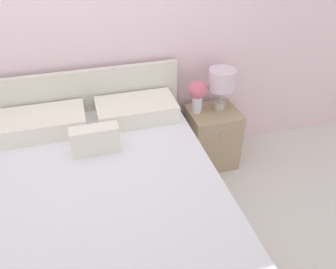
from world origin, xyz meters
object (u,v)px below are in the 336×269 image
Objects in this scene: nightstand at (212,137)px; flower_vase at (198,93)px; table_lamp at (222,81)px; bed at (108,220)px.

flower_vase reaches higher than nightstand.
nightstand is 0.55m from table_lamp.
bed is 3.74× the size of nightstand.
table_lamp reaches higher than nightstand.
bed reaches higher than flower_vase.
nightstand is at bearing -145.51° from table_lamp.
nightstand is 1.91× the size of flower_vase.
bed reaches higher than table_lamp.
bed is at bearing -138.14° from flower_vase.
bed is 7.12× the size of flower_vase.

